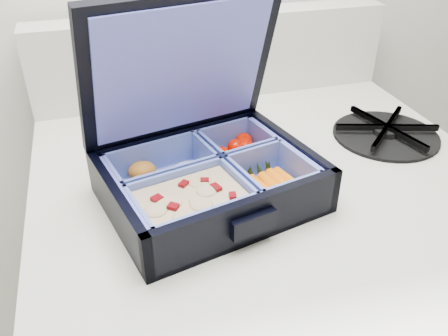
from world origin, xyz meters
name	(u,v)px	position (x,y,z in m)	size (l,w,h in m)	color
bento_box	(210,181)	(-0.51, 1.63, 0.96)	(0.24, 0.19, 0.06)	black
burner_grate	(387,130)	(-0.21, 1.71, 0.94)	(0.16, 0.16, 0.02)	black
burner_grate_rear	(154,128)	(-0.55, 1.82, 0.94)	(0.18, 0.18, 0.02)	black
fork	(231,143)	(-0.44, 1.76, 0.93)	(0.03, 0.19, 0.01)	silver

